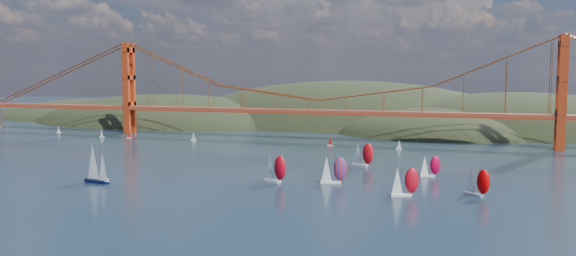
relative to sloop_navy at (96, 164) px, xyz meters
The scene contains 16 objects.
ground 58.30m from the sloop_navy, 45.28° to the right, with size 1200.00×1200.00×0.00m, color black.
headlands 252.83m from the sloop_navy, 70.12° to the left, with size 725.00×225.00×96.00m.
bridge 146.50m from the sloop_navy, 74.30° to the left, with size 552.00×12.00×55.00m.
sloop_navy is the anchor object (origin of this frame).
racer_0 60.24m from the sloop_navy, 18.69° to the left, with size 9.44×6.71×10.59m.
racer_1 101.74m from the sloop_navy, ahead, with size 8.71×5.82×9.74m.
racer_2 123.18m from the sloop_navy, ahead, with size 8.27×6.96×9.54m.
racer_3 115.71m from the sloop_navy, 23.36° to the left, with size 7.58×5.01×8.48m.
racer_5 100.18m from the sloop_navy, 37.69° to the left, with size 9.44×6.55×10.57m.
racer_rwb 79.80m from the sloop_navy, 16.72° to the left, with size 9.08×5.02×10.17m.
distant_boat_0 174.41m from the sloop_navy, 134.06° to the left, with size 3.00×2.00×4.70m.
distant_boat_1 139.57m from the sloop_navy, 125.62° to the left, with size 3.00×2.00×4.70m.
distant_boat_2 132.04m from the sloop_navy, 119.11° to the left, with size 3.00×2.00×4.70m.
distant_boat_3 119.47m from the sloop_navy, 101.81° to the left, with size 3.00×2.00×4.70m.
distant_boat_8 144.38m from the sloop_navy, 52.83° to the left, with size 3.00×2.00×4.70m.
distant_boat_9 129.15m from the sloop_navy, 66.16° to the left, with size 3.00×2.00×4.70m.
Camera 1 is at (78.47, -116.07, 36.92)m, focal length 35.00 mm.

